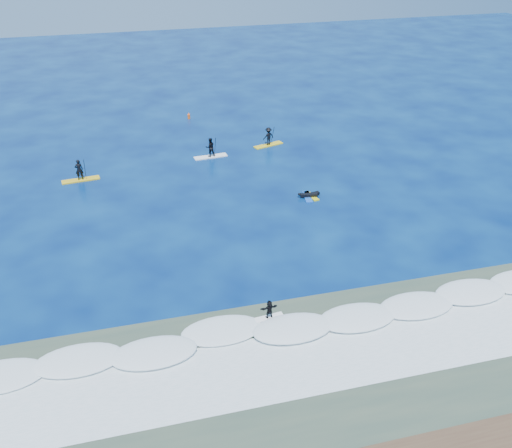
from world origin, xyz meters
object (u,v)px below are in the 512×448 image
object	(u,v)px
sup_paddler_right	(268,138)
wave_surfer	(269,310)
sup_paddler_center	(210,149)
sup_paddler_left	(80,173)
marker_buoy	(189,116)
prone_paddler_far	(308,196)
prone_paddler_near	(311,195)

from	to	relation	value
sup_paddler_right	wave_surfer	size ratio (longest dim) A/B	1.82
sup_paddler_center	sup_paddler_left	bearing A→B (deg)	-174.85
marker_buoy	sup_paddler_center	bearing A→B (deg)	-88.40
sup_paddler_left	prone_paddler_far	world-z (taller)	sup_paddler_left
wave_surfer	marker_buoy	xyz separation A→B (m)	(0.90, 36.92, -0.40)
wave_surfer	sup_paddler_right	bearing A→B (deg)	68.00
sup_paddler_right	prone_paddler_near	distance (m)	12.01
sup_paddler_center	sup_paddler_right	distance (m)	6.43
sup_paddler_right	prone_paddler_near	world-z (taller)	sup_paddler_right
wave_surfer	sup_paddler_center	bearing A→B (deg)	80.86
marker_buoy	wave_surfer	bearing A→B (deg)	-91.39
sup_paddler_center	prone_paddler_near	bearing A→B (deg)	-63.02
prone_paddler_far	sup_paddler_center	bearing A→B (deg)	39.95
marker_buoy	sup_paddler_right	bearing A→B (deg)	-57.02
prone_paddler_near	marker_buoy	distance (m)	23.21
sup_paddler_center	wave_surfer	xyz separation A→B (m)	(-1.22, -25.30, -0.11)
sup_paddler_center	marker_buoy	bearing A→B (deg)	86.18
sup_paddler_right	marker_buoy	xyz separation A→B (m)	(-6.59, 10.15, -0.54)
sup_paddler_right	wave_surfer	xyz separation A→B (m)	(-7.48, -26.77, -0.13)
sup_paddler_center	prone_paddler_far	world-z (taller)	sup_paddler_center
prone_paddler_far	prone_paddler_near	bearing A→B (deg)	-68.35
sup_paddler_right	prone_paddler_far	bearing A→B (deg)	-106.81
sup_paddler_center	wave_surfer	bearing A→B (deg)	-98.19
prone_paddler_near	sup_paddler_right	bearing A→B (deg)	-9.72
prone_paddler_near	wave_surfer	xyz separation A→B (m)	(-7.89, -14.80, 0.60)
prone_paddler_near	prone_paddler_far	bearing A→B (deg)	90.87
sup_paddler_right	wave_surfer	bearing A→B (deg)	-122.68
sup_paddler_left	marker_buoy	size ratio (longest dim) A/B	4.43
sup_paddler_center	sup_paddler_right	size ratio (longest dim) A/B	1.01
sup_paddler_right	wave_surfer	distance (m)	27.80
prone_paddler_near	wave_surfer	distance (m)	16.78
sup_paddler_center	prone_paddler_near	size ratio (longest dim) A/B	1.71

